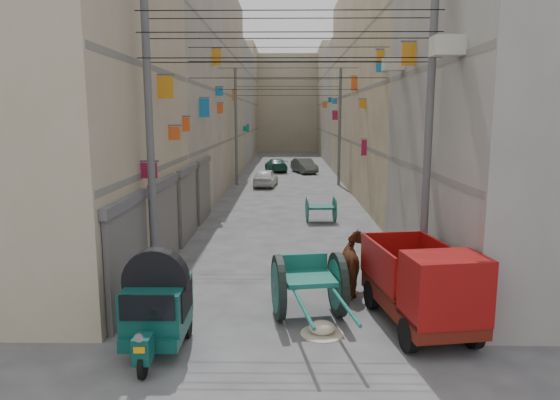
{
  "coord_description": "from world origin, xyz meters",
  "views": [
    {
      "loc": [
        -0.04,
        -6.97,
        4.81
      ],
      "look_at": [
        -0.23,
        6.5,
        2.54
      ],
      "focal_mm": 32.0,
      "sensor_mm": 36.0,
      "label": 1
    }
  ],
  "objects_px": {
    "tonga_cart": "(309,285)",
    "horse": "(356,264)",
    "auto_rickshaw": "(157,305)",
    "distant_car_white": "(266,177)",
    "second_cart": "(321,208)",
    "feed_sack": "(322,328)",
    "distant_car_grey": "(304,166)",
    "mini_truck": "(426,292)",
    "distant_car_green": "(276,165)"
  },
  "relations": [
    {
      "from": "auto_rickshaw",
      "to": "feed_sack",
      "type": "height_order",
      "value": "auto_rickshaw"
    },
    {
      "from": "auto_rickshaw",
      "to": "tonga_cart",
      "type": "bearing_deg",
      "value": 27.37
    },
    {
      "from": "horse",
      "to": "distant_car_white",
      "type": "relative_size",
      "value": 0.53
    },
    {
      "from": "tonga_cart",
      "to": "distant_car_green",
      "type": "relative_size",
      "value": 0.93
    },
    {
      "from": "second_cart",
      "to": "mini_truck",
      "type": "bearing_deg",
      "value": -85.71
    },
    {
      "from": "horse",
      "to": "distant_car_white",
      "type": "height_order",
      "value": "horse"
    },
    {
      "from": "tonga_cart",
      "to": "second_cart",
      "type": "bearing_deg",
      "value": 75.34
    },
    {
      "from": "tonga_cart",
      "to": "horse",
      "type": "height_order",
      "value": "horse"
    },
    {
      "from": "distant_car_green",
      "to": "distant_car_grey",
      "type": "bearing_deg",
      "value": 144.05
    },
    {
      "from": "second_cart",
      "to": "horse",
      "type": "relative_size",
      "value": 0.74
    },
    {
      "from": "feed_sack",
      "to": "second_cart",
      "type": "bearing_deg",
      "value": 86.34
    },
    {
      "from": "mini_truck",
      "to": "second_cart",
      "type": "xyz_separation_m",
      "value": [
        -1.53,
        11.94,
        -0.35
      ]
    },
    {
      "from": "distant_car_white",
      "to": "tonga_cart",
      "type": "bearing_deg",
      "value": 100.57
    },
    {
      "from": "auto_rickshaw",
      "to": "distant_car_white",
      "type": "xyz_separation_m",
      "value": [
        1.2,
        24.53,
        -0.36
      ]
    },
    {
      "from": "mini_truck",
      "to": "distant_car_grey",
      "type": "xyz_separation_m",
      "value": [
        -1.63,
        32.05,
        -0.36
      ]
    },
    {
      "from": "auto_rickshaw",
      "to": "second_cart",
      "type": "distance_m",
      "value": 13.44
    },
    {
      "from": "second_cart",
      "to": "distant_car_white",
      "type": "relative_size",
      "value": 0.39
    },
    {
      "from": "second_cart",
      "to": "feed_sack",
      "type": "xyz_separation_m",
      "value": [
        -0.77,
        -11.99,
        -0.48
      ]
    },
    {
      "from": "tonga_cart",
      "to": "distant_car_white",
      "type": "relative_size",
      "value": 1.01
    },
    {
      "from": "auto_rickshaw",
      "to": "distant_car_green",
      "type": "bearing_deg",
      "value": 86.24
    },
    {
      "from": "mini_truck",
      "to": "distant_car_green",
      "type": "xyz_separation_m",
      "value": [
        -4.07,
        33.2,
        -0.41
      ]
    },
    {
      "from": "horse",
      "to": "distant_car_grey",
      "type": "height_order",
      "value": "horse"
    },
    {
      "from": "second_cart",
      "to": "feed_sack",
      "type": "bearing_deg",
      "value": -96.69
    },
    {
      "from": "feed_sack",
      "to": "tonga_cart",
      "type": "bearing_deg",
      "value": 105.46
    },
    {
      "from": "tonga_cart",
      "to": "horse",
      "type": "distance_m",
      "value": 2.24
    },
    {
      "from": "mini_truck",
      "to": "horse",
      "type": "relative_size",
      "value": 2.04
    },
    {
      "from": "second_cart",
      "to": "feed_sack",
      "type": "height_order",
      "value": "second_cart"
    },
    {
      "from": "feed_sack",
      "to": "horse",
      "type": "height_order",
      "value": "horse"
    },
    {
      "from": "tonga_cart",
      "to": "feed_sack",
      "type": "relative_size",
      "value": 6.02
    },
    {
      "from": "feed_sack",
      "to": "horse",
      "type": "xyz_separation_m",
      "value": [
        1.1,
        2.73,
        0.64
      ]
    },
    {
      "from": "auto_rickshaw",
      "to": "distant_car_grey",
      "type": "height_order",
      "value": "auto_rickshaw"
    },
    {
      "from": "auto_rickshaw",
      "to": "mini_truck",
      "type": "relative_size",
      "value": 0.61
    },
    {
      "from": "auto_rickshaw",
      "to": "distant_car_white",
      "type": "relative_size",
      "value": 0.66
    },
    {
      "from": "mini_truck",
      "to": "tonga_cart",
      "type": "bearing_deg",
      "value": 151.83
    },
    {
      "from": "second_cart",
      "to": "horse",
      "type": "xyz_separation_m",
      "value": [
        0.33,
        -9.27,
        0.17
      ]
    },
    {
      "from": "auto_rickshaw",
      "to": "second_cart",
      "type": "bearing_deg",
      "value": 70.75
    },
    {
      "from": "mini_truck",
      "to": "horse",
      "type": "xyz_separation_m",
      "value": [
        -1.2,
        2.67,
        -0.18
      ]
    },
    {
      "from": "auto_rickshaw",
      "to": "distant_car_grey",
      "type": "distance_m",
      "value": 33.13
    },
    {
      "from": "second_cart",
      "to": "distant_car_green",
      "type": "distance_m",
      "value": 21.41
    },
    {
      "from": "mini_truck",
      "to": "distant_car_white",
      "type": "xyz_separation_m",
      "value": [
        -4.56,
        23.71,
        -0.37
      ]
    },
    {
      "from": "distant_car_green",
      "to": "mini_truck",
      "type": "bearing_deg",
      "value": 86.21
    },
    {
      "from": "feed_sack",
      "to": "distant_car_grey",
      "type": "xyz_separation_m",
      "value": [
        0.67,
        32.11,
        0.47
      ]
    },
    {
      "from": "auto_rickshaw",
      "to": "horse",
      "type": "height_order",
      "value": "auto_rickshaw"
    },
    {
      "from": "mini_truck",
      "to": "feed_sack",
      "type": "relative_size",
      "value": 6.37
    },
    {
      "from": "auto_rickshaw",
      "to": "feed_sack",
      "type": "xyz_separation_m",
      "value": [
        3.46,
        0.76,
        -0.82
      ]
    },
    {
      "from": "tonga_cart",
      "to": "auto_rickshaw",
      "type": "bearing_deg",
      "value": -161.05
    },
    {
      "from": "tonga_cart",
      "to": "distant_car_grey",
      "type": "distance_m",
      "value": 31.16
    },
    {
      "from": "tonga_cart",
      "to": "distant_car_white",
      "type": "distance_m",
      "value": 22.89
    },
    {
      "from": "mini_truck",
      "to": "distant_car_white",
      "type": "relative_size",
      "value": 1.07
    },
    {
      "from": "distant_car_grey",
      "to": "auto_rickshaw",
      "type": "bearing_deg",
      "value": -114.57
    }
  ]
}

